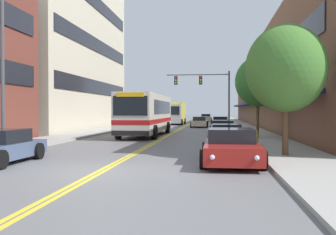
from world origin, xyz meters
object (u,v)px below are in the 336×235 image
object	(u,v)px
car_silver_parked_right_end	(226,136)
street_tree_right_mid	(258,82)
traffic_signal_mast	(207,88)
street_tree_right_near	(286,69)
street_lamp_left_near	(8,35)
car_beige_moving_lead	(206,118)
car_charcoal_parked_right_mid	(220,122)
fire_hydrant	(256,137)
box_truck	(175,113)
car_champagne_moving_second	(199,122)
city_bus	(147,113)
car_white_parked_right_far	(223,128)
car_red_parked_right_foreground	(231,147)
car_black_parked_left_near	(148,122)

from	to	relation	value
car_silver_parked_right_end	street_tree_right_mid	distance (m)	7.34
traffic_signal_mast	street_tree_right_near	world-z (taller)	traffic_signal_mast
street_tree_right_near	street_lamp_left_near	bearing A→B (deg)	-174.95
car_beige_moving_lead	traffic_signal_mast	world-z (taller)	traffic_signal_mast
car_silver_parked_right_end	car_beige_moving_lead	bearing A→B (deg)	92.54
car_charcoal_parked_right_mid	street_tree_right_mid	distance (m)	17.67
street_tree_right_near	fire_hydrant	distance (m)	5.97
box_truck	street_tree_right_near	world-z (taller)	street_tree_right_near
street_tree_right_near	car_champagne_moving_second	bearing A→B (deg)	99.27
box_truck	fire_hydrant	distance (m)	33.51
car_beige_moving_lead	car_silver_parked_right_end	bearing A→B (deg)	-87.46
street_tree_right_near	fire_hydrant	size ratio (longest dim) A/B	6.81
city_bus	box_truck	xyz separation A→B (m)	(-0.30, 24.23, -0.17)
street_lamp_left_near	fire_hydrant	size ratio (longest dim) A/B	11.16
car_white_parked_right_far	street_lamp_left_near	distance (m)	19.00
city_bus	car_charcoal_parked_right_mid	xyz separation A→B (m)	(6.02, 14.65, -1.19)
fire_hydrant	car_red_parked_right_foreground	bearing A→B (deg)	-103.62
box_truck	car_charcoal_parked_right_mid	bearing A→B (deg)	-56.62
car_silver_parked_right_end	car_champagne_moving_second	xyz separation A→B (m)	(-2.41, 23.92, 0.01)
city_bus	car_red_parked_right_foreground	distance (m)	16.40
car_black_parked_left_near	street_tree_right_mid	world-z (taller)	street_tree_right_mid
car_black_parked_left_near	car_white_parked_right_far	size ratio (longest dim) A/B	0.96
box_truck	car_black_parked_left_near	bearing A→B (deg)	-103.42
car_white_parked_right_far	box_truck	xyz separation A→B (m)	(-6.33, 22.71, 1.06)
car_black_parked_left_near	car_silver_parked_right_end	world-z (taller)	car_black_parked_left_near
street_lamp_left_near	car_silver_parked_right_end	bearing A→B (deg)	31.59
fire_hydrant	street_lamp_left_near	bearing A→B (deg)	-151.21
car_charcoal_parked_right_mid	street_tree_right_mid	xyz separation A→B (m)	(2.31, -17.19, 3.38)
car_black_parked_left_near	street_tree_right_mid	xyz separation A→B (m)	(10.91, -17.18, 3.40)
car_black_parked_left_near	car_charcoal_parked_right_mid	distance (m)	8.60
car_red_parked_right_foreground	traffic_signal_mast	size ratio (longest dim) A/B	0.70
car_beige_moving_lead	car_black_parked_left_near	bearing A→B (deg)	-103.23
city_bus	fire_hydrant	size ratio (longest dim) A/B	14.83
city_bus	box_truck	world-z (taller)	city_bus
city_bus	street_tree_right_near	distance (m)	15.78
car_beige_moving_lead	street_lamp_left_near	xyz separation A→B (m)	(-7.11, -55.95, 4.55)
fire_hydrant	car_silver_parked_right_end	bearing A→B (deg)	-169.98
car_red_parked_right_foreground	car_black_parked_left_near	bearing A→B (deg)	105.93
car_black_parked_left_near	car_white_parked_right_far	xyz separation A→B (m)	(8.62, -13.12, -0.02)
fire_hydrant	car_black_parked_left_near	bearing A→B (deg)	113.97
car_black_parked_left_near	street_lamp_left_near	xyz separation A→B (m)	(-0.78, -28.99, 4.59)
city_bus	street_lamp_left_near	bearing A→B (deg)	-103.18
car_black_parked_left_near	fire_hydrant	size ratio (longest dim) A/B	5.77
city_bus	car_silver_parked_right_end	bearing A→B (deg)	-55.17
car_silver_parked_right_end	street_tree_right_mid	size ratio (longest dim) A/B	0.75
car_red_parked_right_foreground	car_beige_moving_lead	bearing A→B (deg)	92.20
street_tree_right_mid	fire_hydrant	distance (m)	6.77
car_black_parked_left_near	street_tree_right_mid	distance (m)	20.64
traffic_signal_mast	street_tree_right_mid	size ratio (longest dim) A/B	1.21
street_lamp_left_near	street_tree_right_near	world-z (taller)	street_lamp_left_near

